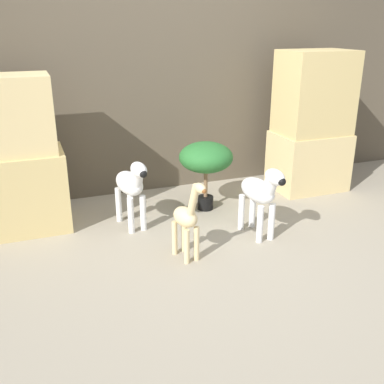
# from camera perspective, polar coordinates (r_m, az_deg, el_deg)

# --- Properties ---
(ground_plane) EXTENTS (14.00, 14.00, 0.00)m
(ground_plane) POSITION_cam_1_polar(r_m,az_deg,el_deg) (3.26, 4.36, -7.81)
(ground_plane) COLOR #9E937F
(wall_back) EXTENTS (6.40, 0.08, 2.20)m
(wall_back) POSITION_cam_1_polar(r_m,az_deg,el_deg) (4.30, -3.93, 14.65)
(wall_back) COLOR brown
(wall_back) RESTS_ON ground_plane
(rock_pillar_left) EXTENTS (0.68, 0.50, 1.20)m
(rock_pillar_left) POSITION_cam_1_polar(r_m,az_deg,el_deg) (3.70, -21.25, 3.70)
(rock_pillar_left) COLOR #D1B775
(rock_pillar_left) RESTS_ON ground_plane
(rock_pillar_right) EXTENTS (0.68, 0.50, 1.32)m
(rock_pillar_right) POSITION_cam_1_polar(r_m,az_deg,el_deg) (4.48, 14.95, 8.31)
(rock_pillar_right) COLOR #DBC184
(rock_pillar_right) RESTS_ON ground_plane
(zebra_right) EXTENTS (0.21, 0.50, 0.59)m
(zebra_right) POSITION_cam_1_polar(r_m,az_deg,el_deg) (3.40, 8.71, -0.03)
(zebra_right) COLOR white
(zebra_right) RESTS_ON ground_plane
(zebra_left) EXTENTS (0.23, 0.50, 0.59)m
(zebra_left) POSITION_cam_1_polar(r_m,az_deg,el_deg) (3.54, -7.70, 0.90)
(zebra_left) COLOR white
(zebra_left) RESTS_ON ground_plane
(giraffe_figurine) EXTENTS (0.18, 0.35, 0.60)m
(giraffe_figurine) POSITION_cam_1_polar(r_m,az_deg,el_deg) (3.07, -0.64, -3.46)
(giraffe_figurine) COLOR beige
(giraffe_figurine) RESTS_ON ground_plane
(potted_palm_front) EXTENTS (0.46, 0.46, 0.61)m
(potted_palm_front) POSITION_cam_1_polar(r_m,az_deg,el_deg) (3.84, 1.78, 4.20)
(potted_palm_front) COLOR black
(potted_palm_front) RESTS_ON ground_plane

